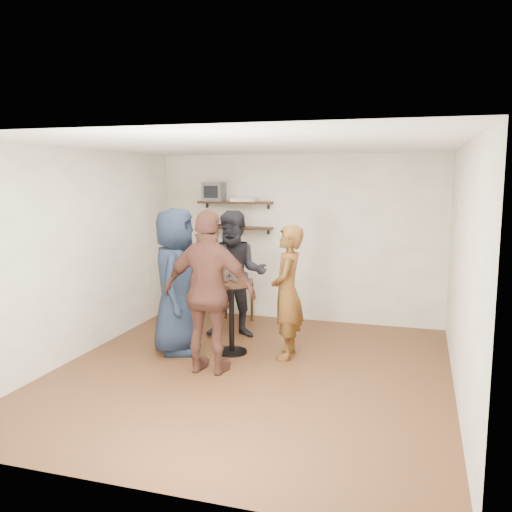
# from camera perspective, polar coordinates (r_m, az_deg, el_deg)

# --- Properties ---
(room) EXTENTS (4.58, 5.08, 2.68)m
(room) POSITION_cam_1_polar(r_m,az_deg,el_deg) (6.11, -0.62, -0.70)
(room) COLOR #482E17
(room) RESTS_ON ground
(shelf_upper) EXTENTS (1.20, 0.25, 0.04)m
(shelf_upper) POSITION_cam_1_polar(r_m,az_deg,el_deg) (8.62, -2.22, 5.65)
(shelf_upper) COLOR black
(shelf_upper) RESTS_ON room
(shelf_lower) EXTENTS (1.20, 0.25, 0.04)m
(shelf_lower) POSITION_cam_1_polar(r_m,az_deg,el_deg) (8.65, -2.21, 3.00)
(shelf_lower) COLOR black
(shelf_lower) RESTS_ON room
(crt_monitor) EXTENTS (0.32, 0.30, 0.30)m
(crt_monitor) POSITION_cam_1_polar(r_m,az_deg,el_deg) (8.73, -4.42, 6.77)
(crt_monitor) COLOR #59595B
(crt_monitor) RESTS_ON shelf_upper
(dvd_deck) EXTENTS (0.40, 0.24, 0.06)m
(dvd_deck) POSITION_cam_1_polar(r_m,az_deg,el_deg) (8.56, -1.19, 5.96)
(dvd_deck) COLOR silver
(dvd_deck) RESTS_ON shelf_upper
(radio) EXTENTS (0.22, 0.10, 0.10)m
(radio) POSITION_cam_1_polar(r_m,az_deg,el_deg) (8.64, -2.20, 3.45)
(radio) COLOR black
(radio) RESTS_ON shelf_lower
(power_strip) EXTENTS (0.30, 0.05, 0.03)m
(power_strip) POSITION_cam_1_polar(r_m,az_deg,el_deg) (8.82, -4.48, 3.31)
(power_strip) COLOR black
(power_strip) RESTS_ON shelf_lower
(side_table) EXTENTS (0.67, 0.67, 0.66)m
(side_table) POSITION_cam_1_polar(r_m,az_deg,el_deg) (8.35, -2.32, -3.44)
(side_table) COLOR black
(side_table) RESTS_ON room
(vase_lilies) EXTENTS (0.19, 0.19, 0.91)m
(vase_lilies) POSITION_cam_1_polar(r_m,az_deg,el_deg) (8.28, -2.35, -0.75)
(vase_lilies) COLOR silver
(vase_lilies) RESTS_ON side_table
(drinks_table) EXTENTS (0.51, 0.51, 0.93)m
(drinks_table) POSITION_cam_1_polar(r_m,az_deg,el_deg) (6.96, -2.59, -5.46)
(drinks_table) COLOR black
(drinks_table) RESTS_ON room
(wine_glass_fl) EXTENTS (0.06, 0.06, 0.19)m
(wine_glass_fl) POSITION_cam_1_polar(r_m,az_deg,el_deg) (6.84, -3.23, -1.73)
(wine_glass_fl) COLOR silver
(wine_glass_fl) RESTS_ON drinks_table
(wine_glass_fr) EXTENTS (0.07, 0.07, 0.20)m
(wine_glass_fr) POSITION_cam_1_polar(r_m,az_deg,el_deg) (6.81, -2.17, -1.73)
(wine_glass_fr) COLOR silver
(wine_glass_fr) RESTS_ON drinks_table
(wine_glass_bl) EXTENTS (0.07, 0.07, 0.20)m
(wine_glass_bl) POSITION_cam_1_polar(r_m,az_deg,el_deg) (6.95, -2.68, -1.52)
(wine_glass_bl) COLOR silver
(wine_glass_bl) RESTS_ON drinks_table
(wine_glass_br) EXTENTS (0.07, 0.07, 0.22)m
(wine_glass_br) POSITION_cam_1_polar(r_m,az_deg,el_deg) (6.85, -2.42, -1.56)
(wine_glass_br) COLOR silver
(wine_glass_br) RESTS_ON drinks_table
(person_plaid) EXTENTS (0.45, 0.64, 1.67)m
(person_plaid) POSITION_cam_1_polar(r_m,az_deg,el_deg) (6.77, 3.32, -3.82)
(person_plaid) COLOR #9F1C12
(person_plaid) RESTS_ON room
(person_dark) EXTENTS (1.01, 0.87, 1.79)m
(person_dark) POSITION_cam_1_polar(r_m,az_deg,el_deg) (7.60, -2.11, -1.97)
(person_dark) COLOR black
(person_dark) RESTS_ON room
(person_navy) EXTENTS (0.79, 1.03, 1.87)m
(person_navy) POSITION_cam_1_polar(r_m,az_deg,el_deg) (7.00, -8.47, -2.64)
(person_navy) COLOR #162032
(person_navy) RESTS_ON room
(person_brown) EXTENTS (1.12, 0.48, 1.90)m
(person_brown) POSITION_cam_1_polar(r_m,az_deg,el_deg) (6.23, -4.92, -3.84)
(person_brown) COLOR #4F2B22
(person_brown) RESTS_ON room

